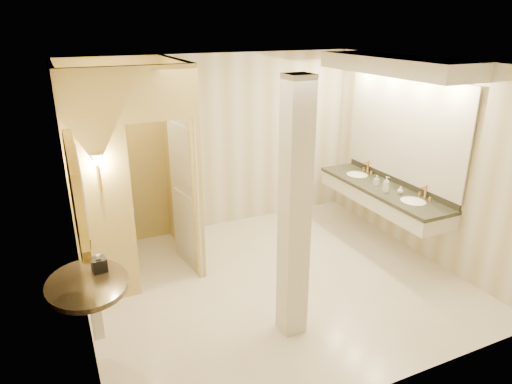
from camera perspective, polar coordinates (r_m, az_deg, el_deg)
floor at (r=5.95m, az=2.40°, el=-11.20°), size 4.50×4.50×0.00m
ceiling at (r=5.07m, az=2.86°, el=15.69°), size 4.50×4.50×0.00m
wall_back at (r=7.12m, az=-4.81°, el=6.03°), size 4.50×0.02×2.70m
wall_front at (r=3.85m, az=16.48°, el=-7.94°), size 4.50×0.02×2.70m
wall_left at (r=4.83m, az=-21.91°, el=-2.65°), size 0.02×4.00×2.70m
wall_right at (r=6.66m, az=20.14°, el=3.79°), size 0.02×4.00×2.70m
toilet_closet at (r=5.86m, az=-11.55°, el=2.83°), size 1.50×1.55×2.70m
wall_sconce at (r=5.13m, az=-19.22°, el=3.58°), size 0.14×0.14×0.42m
vanity at (r=6.69m, az=16.39°, el=6.77°), size 0.75×2.48×2.09m
console_shelf at (r=4.36m, az=-20.91°, el=-5.19°), size 0.93×0.93×1.91m
pillar at (r=4.51m, az=4.83°, el=-2.78°), size 0.25×0.25×2.70m
tissue_box at (r=4.68m, az=-19.01°, el=-8.58°), size 0.15×0.15×0.13m
toilet at (r=6.74m, az=-17.75°, el=-4.39°), size 0.63×0.87×0.80m
soap_bottle_a at (r=6.90m, az=14.82°, el=1.44°), size 0.07×0.07×0.14m
soap_bottle_b at (r=6.65m, az=17.61°, el=0.24°), size 0.10×0.10×0.11m
soap_bottle_c at (r=6.63m, az=15.96°, el=0.92°), size 0.11×0.11×0.23m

